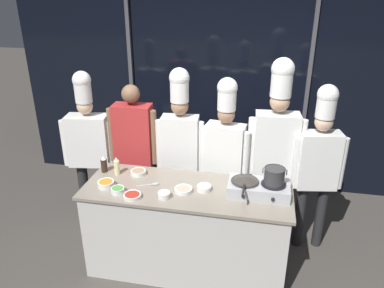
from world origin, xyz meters
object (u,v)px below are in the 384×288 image
(squeeze_bottle_soy, at_px, (104,164))
(chef_pastry, at_px, (276,142))
(squeeze_bottle_oil, at_px, (117,166))
(prep_bowl_carrots, at_px, (106,184))
(prep_bowl_mushrooms, at_px, (138,172))
(chef_head, at_px, (89,142))
(prep_bowl_scallions, at_px, (118,190))
(prep_bowl_garlic, at_px, (164,195))
(person_guest, at_px, (134,144))
(chef_line, at_px, (225,151))
(chef_apprentice, at_px, (318,159))
(prep_bowl_onion, at_px, (204,187))
(serving_spoon_slotted, at_px, (152,184))
(portable_stove, at_px, (259,188))
(prep_bowl_chili_flakes, at_px, (132,195))
(prep_bowl_shrimp, at_px, (183,189))
(chef_sous, at_px, (180,141))
(frying_pan, at_px, (245,179))
(stock_pot, at_px, (274,176))

(squeeze_bottle_soy, distance_m, chef_pastry, 1.78)
(squeeze_bottle_oil, relative_size, prep_bowl_carrots, 1.18)
(prep_bowl_mushrooms, height_order, chef_head, chef_head)
(prep_bowl_scallions, height_order, prep_bowl_garlic, prep_bowl_garlic)
(prep_bowl_mushrooms, relative_size, person_guest, 0.09)
(chef_line, relative_size, chef_pastry, 0.90)
(chef_head, bearing_deg, prep_bowl_carrots, 116.26)
(chef_apprentice, bearing_deg, squeeze_bottle_oil, 3.23)
(prep_bowl_onion, distance_m, chef_head, 1.59)
(serving_spoon_slotted, bearing_deg, portable_stove, 1.63)
(person_guest, height_order, chef_line, chef_line)
(prep_bowl_chili_flakes, distance_m, person_guest, 0.95)
(prep_bowl_shrimp, distance_m, prep_bowl_mushrooms, 0.57)
(prep_bowl_mushrooms, xyz_separation_m, chef_sous, (0.33, 0.47, 0.17))
(prep_bowl_onion, distance_m, serving_spoon_slotted, 0.50)
(person_guest, height_order, chef_apprentice, chef_apprentice)
(prep_bowl_shrimp, height_order, chef_sous, chef_sous)
(squeeze_bottle_soy, xyz_separation_m, chef_head, (-0.39, 0.48, 0.01))
(squeeze_bottle_soy, relative_size, prep_bowl_shrimp, 1.04)
(frying_pan, height_order, chef_head, chef_head)
(prep_bowl_garlic, height_order, chef_sous, chef_sous)
(chef_line, bearing_deg, prep_bowl_chili_flakes, 58.21)
(prep_bowl_mushrooms, xyz_separation_m, chef_line, (0.82, 0.43, 0.12))
(prep_bowl_carrots, relative_size, chef_line, 0.09)
(prep_bowl_chili_flakes, distance_m, chef_apprentice, 1.89)
(portable_stove, bearing_deg, person_guest, 156.29)
(squeeze_bottle_soy, height_order, chef_pastry, chef_pastry)
(frying_pan, height_order, chef_line, chef_line)
(chef_apprentice, bearing_deg, prep_bowl_chili_flakes, 17.10)
(prep_bowl_shrimp, bearing_deg, chef_line, 65.54)
(stock_pot, height_order, prep_bowl_chili_flakes, stock_pot)
(prep_bowl_garlic, distance_m, person_guest, 1.03)
(prep_bowl_chili_flakes, bearing_deg, prep_bowl_shrimp, 24.06)
(portable_stove, distance_m, squeeze_bottle_soy, 1.57)
(squeeze_bottle_oil, relative_size, chef_apprentice, 0.10)
(prep_bowl_shrimp, bearing_deg, prep_bowl_carrots, -175.67)
(stock_pot, bearing_deg, prep_bowl_garlic, -166.62)
(portable_stove, xyz_separation_m, prep_bowl_scallions, (-1.27, -0.23, -0.03))
(chef_sous, bearing_deg, prep_bowl_scallions, 61.01)
(portable_stove, height_order, prep_bowl_carrots, portable_stove)
(portable_stove, bearing_deg, prep_bowl_chili_flakes, -165.84)
(prep_bowl_carrots, height_order, chef_apprentice, chef_apprentice)
(prep_bowl_onion, bearing_deg, chef_line, 78.84)
(chef_head, xyz_separation_m, chef_sous, (1.08, 0.00, 0.10))
(squeeze_bottle_soy, relative_size, chef_head, 0.10)
(frying_pan, height_order, prep_bowl_chili_flakes, frying_pan)
(portable_stove, distance_m, person_guest, 1.54)
(portable_stove, bearing_deg, prep_bowl_garlic, -164.66)
(prep_bowl_onion, bearing_deg, serving_spoon_slotted, -179.89)
(prep_bowl_mushrooms, bearing_deg, prep_bowl_scallions, -100.01)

